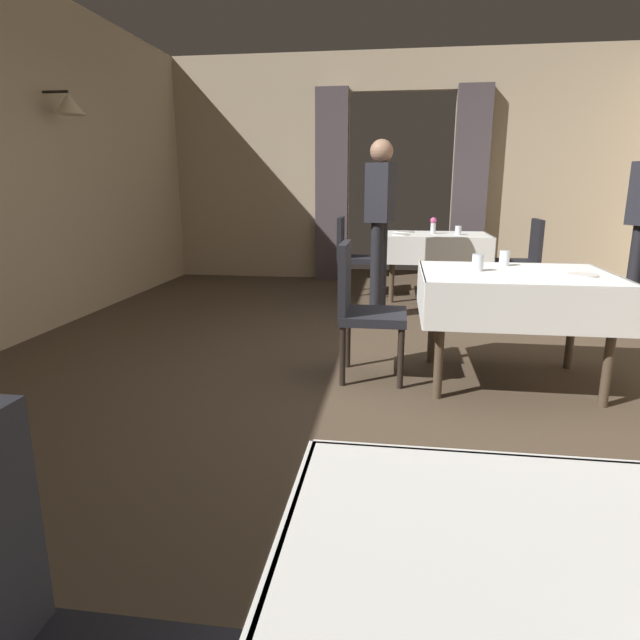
% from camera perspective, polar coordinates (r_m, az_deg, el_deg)
% --- Properties ---
extents(ground, '(10.08, 10.08, 0.00)m').
position_cam_1_polar(ground, '(3.73, 7.73, -6.45)').
color(ground, '#4C3D2D').
extents(wall_back, '(6.40, 0.27, 3.00)m').
position_cam_1_polar(wall_back, '(7.68, 8.46, 15.51)').
color(wall_back, tan).
rests_on(wall_back, ground).
extents(dining_table_mid, '(1.22, 0.95, 0.75)m').
position_cam_1_polar(dining_table_mid, '(3.75, 19.86, 3.20)').
color(dining_table_mid, '#4C3D2D').
rests_on(dining_table_mid, ground).
extents(dining_table_far, '(1.21, 0.90, 0.75)m').
position_cam_1_polar(dining_table_far, '(6.46, 12.06, 7.90)').
color(dining_table_far, '#4C3D2D').
rests_on(dining_table_far, ground).
extents(chair_mid_left, '(0.45, 0.44, 0.93)m').
position_cam_1_polar(chair_mid_left, '(3.66, 4.42, 1.66)').
color(chair_mid_left, black).
rests_on(chair_mid_left, ground).
extents(chair_far_right, '(0.44, 0.44, 0.93)m').
position_cam_1_polar(chair_far_right, '(6.58, 20.70, 6.31)').
color(chair_far_right, black).
rests_on(chair_far_right, ground).
extents(chair_far_left, '(0.44, 0.44, 0.93)m').
position_cam_1_polar(chair_far_left, '(6.52, 3.22, 7.12)').
color(chair_far_left, black).
rests_on(chair_far_left, ground).
extents(plate_mid_a, '(0.18, 0.18, 0.01)m').
position_cam_1_polar(plate_mid_a, '(3.74, 25.94, 4.29)').
color(plate_mid_a, white).
rests_on(plate_mid_a, dining_table_mid).
extents(glass_mid_b, '(0.07, 0.07, 0.11)m').
position_cam_1_polar(glass_mid_b, '(4.00, 18.86, 6.17)').
color(glass_mid_b, silver).
rests_on(glass_mid_b, dining_table_mid).
extents(glass_mid_c, '(0.08, 0.08, 0.11)m').
position_cam_1_polar(glass_mid_c, '(3.70, 16.29, 5.83)').
color(glass_mid_c, silver).
rests_on(glass_mid_c, dining_table_mid).
extents(flower_vase_far, '(0.07, 0.07, 0.19)m').
position_cam_1_polar(flower_vase_far, '(6.48, 11.85, 9.79)').
color(flower_vase_far, silver).
rests_on(flower_vase_far, dining_table_far).
extents(plate_far_b, '(0.24, 0.24, 0.01)m').
position_cam_1_polar(plate_far_b, '(6.64, 8.89, 9.19)').
color(plate_far_b, white).
rests_on(plate_far_b, dining_table_far).
extents(glass_far_c, '(0.07, 0.07, 0.10)m').
position_cam_1_polar(glass_far_c, '(6.39, 14.36, 9.14)').
color(glass_far_c, silver).
rests_on(glass_far_c, dining_table_far).
extents(plate_far_d, '(0.20, 0.20, 0.01)m').
position_cam_1_polar(plate_far_d, '(6.25, 8.53, 8.91)').
color(plate_far_d, white).
rests_on(plate_far_d, dining_table_far).
extents(person_waiter_by_doorway, '(0.29, 0.40, 1.72)m').
position_cam_1_polar(person_waiter_by_doorway, '(5.38, 6.34, 11.03)').
color(person_waiter_by_doorway, black).
rests_on(person_waiter_by_doorway, ground).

